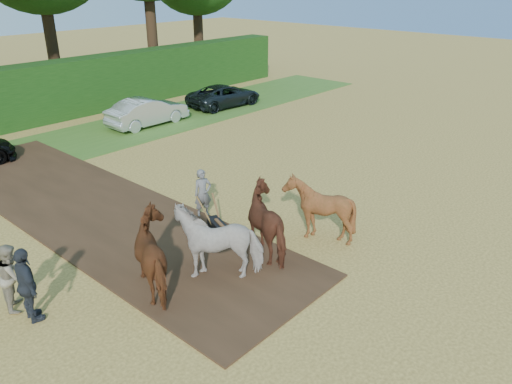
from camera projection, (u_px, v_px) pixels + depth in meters
ground at (202, 320)px, 11.34m from camera, size 120.00×120.00×0.00m
earth_strip at (93, 209)px, 16.63m from camera, size 4.50×17.00×0.05m
spectator_near at (13, 276)px, 11.51m from camera, size 0.93×1.00×1.64m
spectator_far at (27, 286)px, 10.99m from camera, size 0.58×1.12×1.83m
plough_team at (245, 229)px, 13.36m from camera, size 6.68×4.95×1.92m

